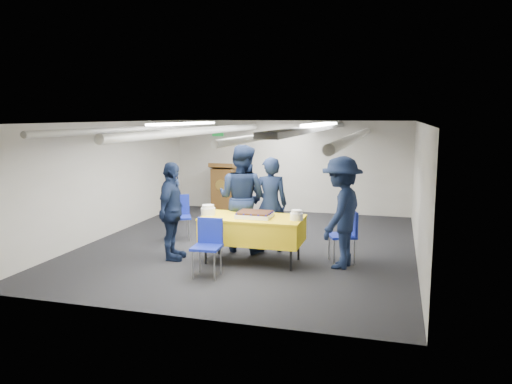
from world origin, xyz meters
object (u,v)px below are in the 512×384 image
Objects in this scene: serving_table at (253,229)px; sailor_b at (242,198)px; podium at (224,187)px; chair_right at (347,231)px; sheet_cake at (255,214)px; sailor_a at (270,204)px; sailor_c at (172,211)px; chair_left at (180,212)px; sailor_d at (341,212)px; chair_near at (208,241)px.

serving_table is 0.87× the size of sailor_b.
podium is 1.44× the size of chair_right.
serving_table is 0.27m from sheet_cake.
sailor_a reaches higher than sailor_c.
serving_table is at bearing 132.19° from sailor_b.
sailor_b is at bearing -55.50° from sailor_c.
serving_table is at bearing -87.95° from sailor_c.
sailor_b is at bearing 122.37° from sheet_cake.
sheet_cake is at bearing 133.43° from sailor_b.
sailor_c is at bearing -82.13° from podium.
chair_left is at bearing 167.99° from chair_right.
sailor_c reaches higher than chair_left.
sailor_d reaches higher than chair_right.
chair_right is at bearing -175.52° from sailor_b.
chair_left is (0.12, -2.96, -0.08)m from podium.
serving_table is at bearing 63.74° from sailor_a.
sailor_a reaches higher than chair_near.
sailor_d is (2.79, 0.34, 0.06)m from sailor_c.
sailor_d reaches higher than sheet_cake.
chair_left is at bearing -29.34° from sailor_a.
sailor_c is (-2.87, -0.64, 0.30)m from chair_right.
sailor_d reaches higher than serving_table.
sheet_cake is at bearing -31.97° from chair_left.
chair_near reaches higher than serving_table.
sheet_cake is (0.04, -0.04, 0.26)m from serving_table.
chair_near is (-0.51, -0.79, -0.29)m from sheet_cake.
sailor_c is at bearing 52.38° from sailor_b.
podium is 5.14m from chair_near.
chair_left is 1.46m from sailor_c.
chair_near is at bearing -119.56° from serving_table.
sailor_b reaches higher than podium.
sheet_cake is at bearing -40.87° from serving_table.
chair_near is at bearing -50.92° from sailor_d.
podium is at bearing 115.80° from sheet_cake.
sailor_b is at bearing -93.28° from sailor_d.
chair_near is (1.49, -4.92, -0.08)m from podium.
sailor_c is at bearing -167.49° from chair_right.
sailor_c reaches higher than chair_near.
sailor_a is 1.03× the size of sailor_c.
chair_near is at bearing -131.23° from sailor_c.
chair_near and chair_left have the same top height.
sailor_b reaches higher than chair_near.
sailor_a is 0.95× the size of sailor_d.
sailor_a is 0.52m from sailor_b.
chair_right is 1.95m from sailor_b.
chair_right is at bearing 149.27° from sailor_a.
sailor_a is 0.89× the size of sailor_b.
sailor_c is (0.60, -4.31, 0.22)m from podium.
sailor_b is at bearing -6.56° from sailor_a.
podium reaches higher than sheet_cake.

